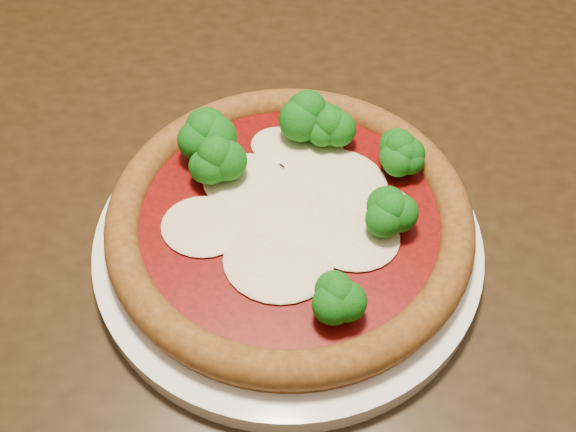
# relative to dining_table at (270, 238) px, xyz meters

# --- Properties ---
(floor) EXTENTS (4.00, 4.00, 0.00)m
(floor) POSITION_rel_dining_table_xyz_m (0.23, 0.19, -0.65)
(floor) COLOR black
(floor) RESTS_ON ground
(dining_table) EXTENTS (1.24, 1.06, 0.75)m
(dining_table) POSITION_rel_dining_table_xyz_m (0.00, 0.00, 0.00)
(dining_table) COLOR black
(dining_table) RESTS_ON floor
(plate) EXTENTS (0.29, 0.29, 0.02)m
(plate) POSITION_rel_dining_table_xyz_m (0.04, -0.08, 0.11)
(plate) COLOR white
(plate) RESTS_ON dining_table
(pizza) EXTENTS (0.28, 0.28, 0.06)m
(pizza) POSITION_rel_dining_table_xyz_m (0.04, -0.06, 0.14)
(pizza) COLOR brown
(pizza) RESTS_ON plate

